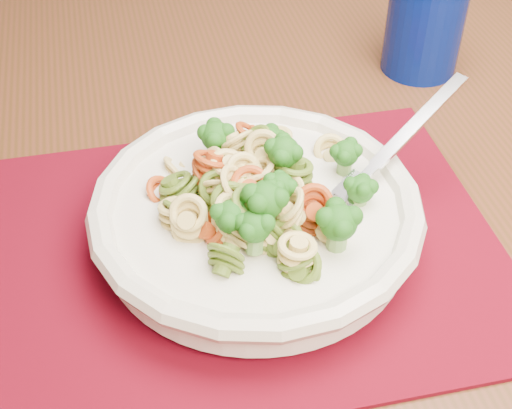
# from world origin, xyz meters

# --- Properties ---
(dining_table) EXTENTS (1.72, 1.45, 0.79)m
(dining_table) POSITION_xyz_m (-0.52, 0.38, 0.68)
(dining_table) COLOR #522817
(dining_table) RESTS_ON ground
(placemat) EXTENTS (0.49, 0.44, 0.00)m
(placemat) POSITION_xyz_m (-0.44, 0.34, 0.79)
(placemat) COLOR #590311
(placemat) RESTS_ON dining_table
(pasta_bowl) EXTENTS (0.26, 0.26, 0.05)m
(pasta_bowl) POSITION_xyz_m (-0.43, 0.35, 0.82)
(pasta_bowl) COLOR silver
(pasta_bowl) RESTS_ON placemat
(pasta_broccoli_heap) EXTENTS (0.22, 0.22, 0.06)m
(pasta_broccoli_heap) POSITION_xyz_m (-0.43, 0.35, 0.83)
(pasta_broccoli_heap) COLOR #CABD63
(pasta_broccoli_heap) RESTS_ON pasta_bowl
(fork) EXTENTS (0.13, 0.16, 0.08)m
(fork) POSITION_xyz_m (-0.36, 0.38, 0.83)
(fork) COLOR silver
(fork) RESTS_ON pasta_bowl
(tumbler) EXTENTS (0.08, 0.08, 0.10)m
(tumbler) POSITION_xyz_m (-0.31, 0.64, 0.83)
(tumbler) COLOR #041358
(tumbler) RESTS_ON dining_table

